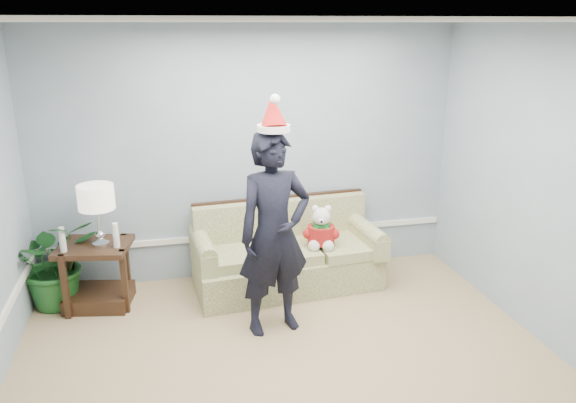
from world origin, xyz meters
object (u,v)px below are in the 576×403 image
at_px(side_table, 98,281).
at_px(table_lamp, 96,200).
at_px(man, 274,234).
at_px(houseplant, 55,262).
at_px(teddy_bear, 321,232).
at_px(sofa, 286,257).

relative_size(side_table, table_lamp, 1.26).
bearing_deg(man, houseplant, 143.67).
distance_m(side_table, table_lamp, 0.86).
distance_m(table_lamp, teddy_bear, 2.23).
relative_size(sofa, teddy_bear, 4.34).
distance_m(table_lamp, houseplant, 0.81).
height_order(side_table, man, man).
bearing_deg(man, sofa, 59.19).
bearing_deg(teddy_bear, table_lamp, -166.76).
bearing_deg(teddy_bear, houseplant, -169.59).
distance_m(side_table, teddy_bear, 2.29).
bearing_deg(table_lamp, man, -26.70).
xyz_separation_m(side_table, table_lamp, (0.07, -0.05, 0.86)).
bearing_deg(side_table, sofa, 0.94).
distance_m(side_table, houseplant, 0.45).
bearing_deg(table_lamp, sofa, 2.43).
bearing_deg(sofa, teddy_bear, -31.13).
bearing_deg(side_table, houseplant, 165.03).
bearing_deg(side_table, man, -26.99).
distance_m(sofa, houseplant, 2.31).
bearing_deg(man, teddy_bear, 35.63).
bearing_deg(man, table_lamp, 141.79).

